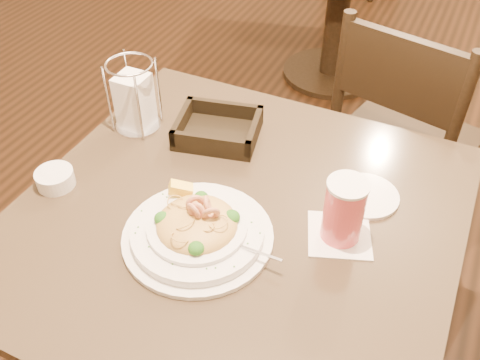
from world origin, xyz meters
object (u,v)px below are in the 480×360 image
at_px(main_table, 236,285).
at_px(drink_glass, 344,211).
at_px(pasta_bowl, 197,229).
at_px(butter_ramekin, 55,178).
at_px(side_plate, 366,196).
at_px(dining_chair_near, 400,139).
at_px(bread_basket, 218,130).
at_px(napkin_caddy, 134,100).

height_order(main_table, drink_glass, drink_glass).
height_order(pasta_bowl, butter_ramekin, pasta_bowl).
distance_m(main_table, side_plate, 0.38).
distance_m(dining_chair_near, side_plate, 0.67).
xyz_separation_m(dining_chair_near, side_plate, (0.01, -0.61, 0.27)).
height_order(dining_chair_near, butter_ramekin, dining_chair_near).
bearing_deg(butter_ramekin, bread_basket, 51.52).
bearing_deg(butter_ramekin, pasta_bowl, -0.87).
distance_m(dining_chair_near, bread_basket, 0.73).
xyz_separation_m(pasta_bowl, bread_basket, (-0.11, 0.31, -0.01)).
distance_m(bread_basket, napkin_caddy, 0.22).
distance_m(side_plate, butter_ramekin, 0.68).
bearing_deg(main_table, pasta_bowl, -113.42).
height_order(dining_chair_near, bread_basket, dining_chair_near).
relative_size(main_table, bread_basket, 3.99).
distance_m(bread_basket, side_plate, 0.39).
distance_m(main_table, butter_ramekin, 0.49).
bearing_deg(main_table, butter_ramekin, -167.74).
xyz_separation_m(drink_glass, napkin_caddy, (-0.57, 0.14, 0.01)).
height_order(pasta_bowl, bread_basket, pasta_bowl).
xyz_separation_m(dining_chair_near, bread_basket, (-0.38, -0.55, 0.29)).
distance_m(drink_glass, napkin_caddy, 0.59).
xyz_separation_m(main_table, napkin_caddy, (-0.36, 0.18, 0.32)).
bearing_deg(bread_basket, main_table, -55.10).
bearing_deg(drink_glass, dining_chair_near, 89.16).
bearing_deg(bread_basket, butter_ramekin, -128.48).
relative_size(main_table, pasta_bowl, 2.68).
height_order(dining_chair_near, side_plate, dining_chair_near).
bearing_deg(pasta_bowl, butter_ramekin, 179.13).
relative_size(dining_chair_near, butter_ramekin, 11.11).
height_order(main_table, dining_chair_near, dining_chair_near).
distance_m(main_table, drink_glass, 0.38).
distance_m(dining_chair_near, pasta_bowl, 0.95).
bearing_deg(butter_ramekin, dining_chair_near, 54.07).
bearing_deg(pasta_bowl, main_table, 66.58).
bearing_deg(pasta_bowl, bread_basket, 110.05).
bearing_deg(napkin_caddy, butter_ramekin, -99.11).
distance_m(drink_glass, bread_basket, 0.42).
bearing_deg(bread_basket, pasta_bowl, -69.95).
height_order(napkin_caddy, side_plate, napkin_caddy).
relative_size(dining_chair_near, drink_glass, 5.82).
height_order(napkin_caddy, butter_ramekin, napkin_caddy).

